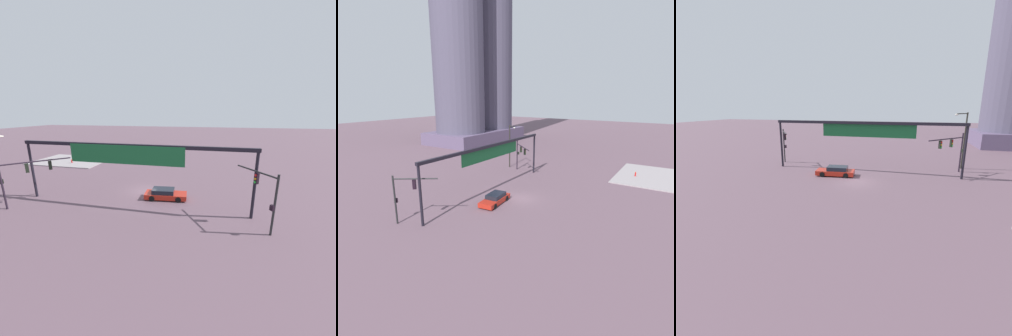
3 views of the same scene
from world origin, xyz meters
TOP-DOWN VIEW (x-y plane):
  - ground_plane at (0.00, 0.00)m, footprint 236.26×236.26m
  - sidewalk_corner at (19.96, -12.51)m, footprint 13.93×9.60m
  - traffic_signal_near_corner at (-12.42, 6.21)m, footprint 2.67×3.97m
  - traffic_signal_opposite_side at (10.90, 6.44)m, footprint 4.84×4.88m
  - streetlamp_curved_arm at (12.58, 9.52)m, footprint 2.02×2.37m
  - overhead_sign_gantry at (0.12, 4.46)m, footprint 24.22×0.43m
  - highrise_twin_tower at (33.53, 34.20)m, footprint 28.25×14.89m
  - sedan_car_approaching at (-3.02, 1.79)m, footprint 4.88×2.30m
  - fire_hydrant_on_curb at (18.43, -10.57)m, footprint 0.33×0.22m

SIDE VIEW (x-z plane):
  - ground_plane at x=0.00m, z-range 0.00..0.00m
  - sidewalk_corner at x=19.96m, z-range 0.00..0.15m
  - fire_hydrant_on_curb at x=18.43m, z-range 0.13..0.84m
  - sedan_car_approaching at x=-3.02m, z-range -0.03..1.18m
  - traffic_signal_near_corner at x=-12.42m, z-range 0.86..5.97m
  - traffic_signal_opposite_side at x=10.90m, z-range 1.00..6.15m
  - streetlamp_curved_arm at x=12.58m, z-range 0.69..8.37m
  - overhead_sign_gantry at x=0.12m, z-range 2.29..8.89m
  - highrise_twin_tower at x=33.53m, z-range -0.40..69.43m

